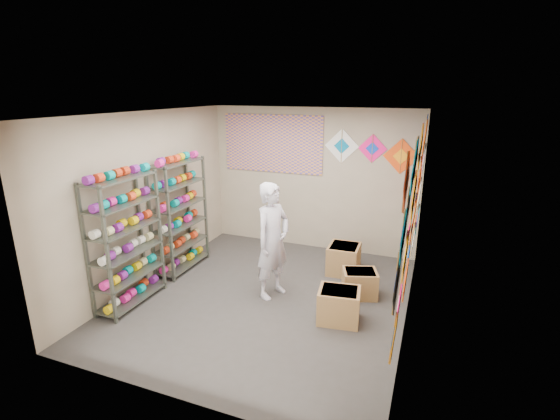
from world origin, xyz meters
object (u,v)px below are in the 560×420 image
at_px(shelf_rack_front, 126,242).
at_px(carton_a, 339,305).
at_px(shopkeeper, 273,241).
at_px(carton_c, 344,259).
at_px(carton_b, 360,283).
at_px(shelf_rack_back, 180,216).

distance_m(shelf_rack_front, carton_a, 3.08).
distance_m(shopkeeper, carton_c, 1.56).
relative_size(carton_a, carton_c, 0.98).
xyz_separation_m(shelf_rack_front, shopkeeper, (1.83, 0.97, -0.08)).
distance_m(carton_a, carton_c, 1.54).
xyz_separation_m(carton_a, carton_b, (0.13, 0.79, -0.02)).
bearing_deg(shelf_rack_back, shopkeeper, -10.10).
height_order(shelf_rack_front, shopkeeper, shelf_rack_front).
distance_m(shopkeeper, carton_b, 1.47).
height_order(carton_b, carton_c, carton_c).
xyz_separation_m(shopkeeper, carton_b, (1.23, 0.43, -0.67)).
relative_size(shopkeeper, carton_b, 3.51).
bearing_deg(shelf_rack_front, shelf_rack_back, 90.00).
xyz_separation_m(shelf_rack_back, carton_c, (2.66, 0.83, -0.71)).
bearing_deg(carton_c, carton_b, -62.82).
bearing_deg(shelf_rack_front, carton_a, 11.85).
distance_m(shelf_rack_back, carton_a, 3.10).
height_order(carton_a, carton_c, carton_c).
distance_m(shopkeeper, carton_a, 1.32).
distance_m(carton_b, carton_c, 0.84).
bearing_deg(shopkeeper, shelf_rack_back, 99.30).
relative_size(shelf_rack_front, carton_c, 3.42).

